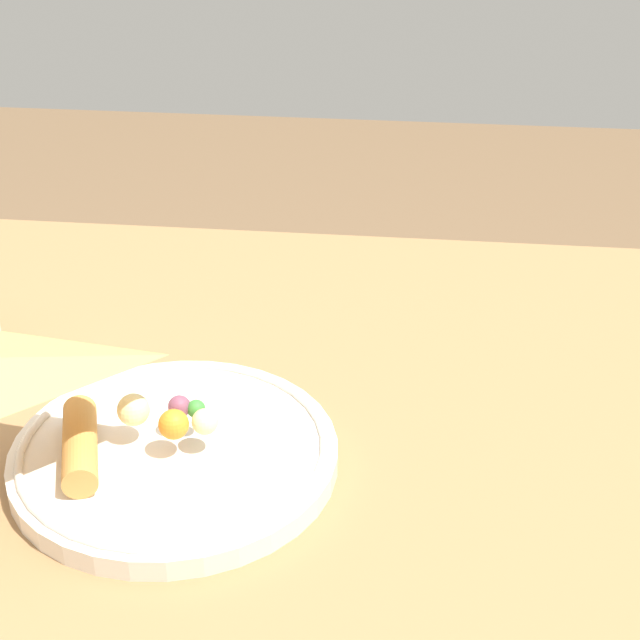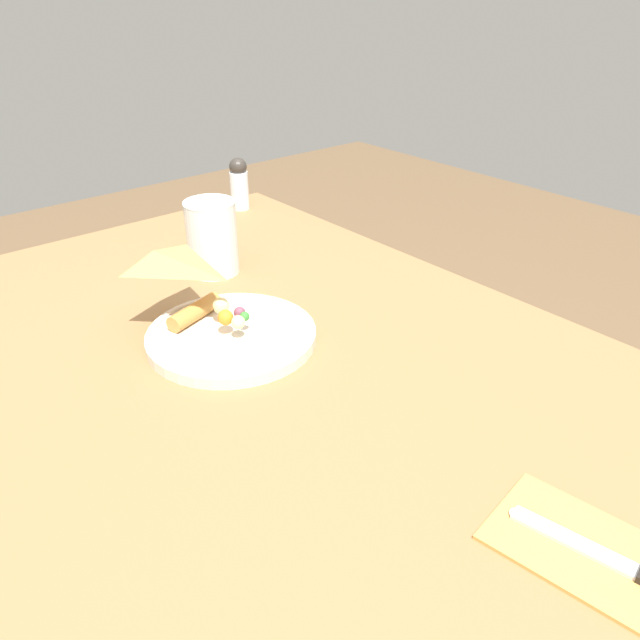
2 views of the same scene
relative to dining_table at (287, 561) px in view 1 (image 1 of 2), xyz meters
name	(u,v)px [view 1 (image 1 of 2)]	position (x,y,z in m)	size (l,w,h in m)	color
dining_table	(287,561)	(0.00, 0.00, 0.00)	(1.20, 0.79, 0.71)	olive
plate_pizza	(172,449)	(0.08, 0.01, 0.11)	(0.23, 0.23, 0.05)	silver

